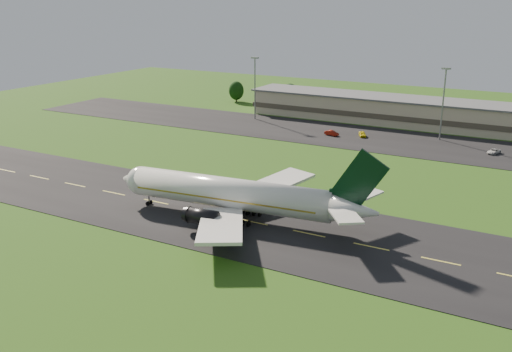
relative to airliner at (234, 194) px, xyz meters
The scene contains 10 objects.
ground 15.61m from the airliner, ahead, with size 360.00×360.00×0.00m, color #204A12.
taxiway 15.59m from the airliner, ahead, with size 220.00×30.00×0.10m, color black.
apron 73.58m from the airliner, 78.30° to the left, with size 260.00×30.00×0.10m, color black.
airliner is the anchor object (origin of this frame).
terminal 98.42m from the airliner, 77.50° to the left, with size 145.00×16.00×8.40m.
light_mast_west 89.77m from the airliner, 116.65° to the left, with size 2.40×1.20×20.35m.
light_mast_centre 82.74m from the airliner, 76.02° to the left, with size 2.40×1.20×20.35m.
service_vehicle_a 72.92m from the airliner, 90.39° to the left, with size 1.73×4.30×1.47m, color yellow.
service_vehicle_b 70.42m from the airliner, 97.20° to the left, with size 1.52×4.35×1.43m, color maroon.
service_vehicle_c 79.46m from the airliner, 63.46° to the left, with size 2.02×4.39×1.22m, color silver.
Camera 1 is at (35.57, -83.11, 38.70)m, focal length 40.00 mm.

